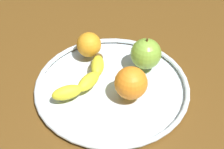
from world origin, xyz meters
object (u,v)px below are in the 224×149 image
at_px(orange_back_left, 131,83).
at_px(orange_back_right, 89,45).
at_px(apple, 146,54).
at_px(fruit_bowl, 112,86).
at_px(banana, 85,78).

xyz_separation_m(orange_back_left, orange_back_right, (0.12, 0.14, -0.01)).
bearing_deg(apple, fruit_bowl, 143.59).
relative_size(fruit_bowl, apple, 4.39).
bearing_deg(fruit_bowl, orange_back_left, -116.06).
distance_m(banana, apple, 0.17).
height_order(fruit_bowl, orange_back_left, orange_back_left).
distance_m(apple, orange_back_left, 0.11).
bearing_deg(orange_back_left, orange_back_right, 49.88).
bearing_deg(apple, banana, 129.36).
bearing_deg(banana, apple, -30.36).
relative_size(fruit_bowl, orange_back_right, 5.79).
relative_size(fruit_bowl, banana, 2.03).
height_order(apple, orange_back_left, apple).
relative_size(apple, orange_back_left, 1.12).
xyz_separation_m(apple, orange_back_left, (-0.11, 0.01, -0.00)).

